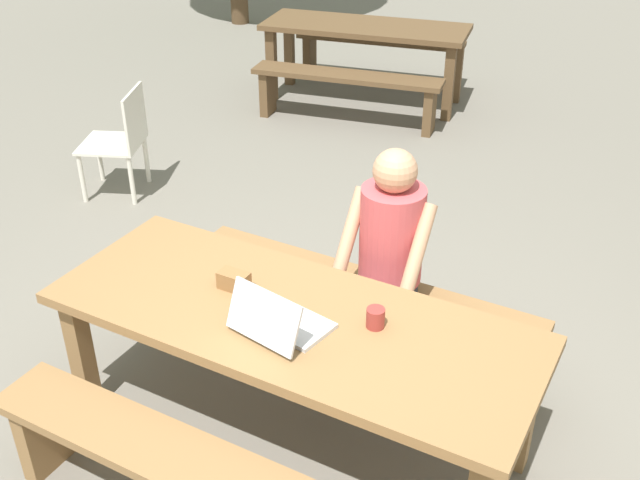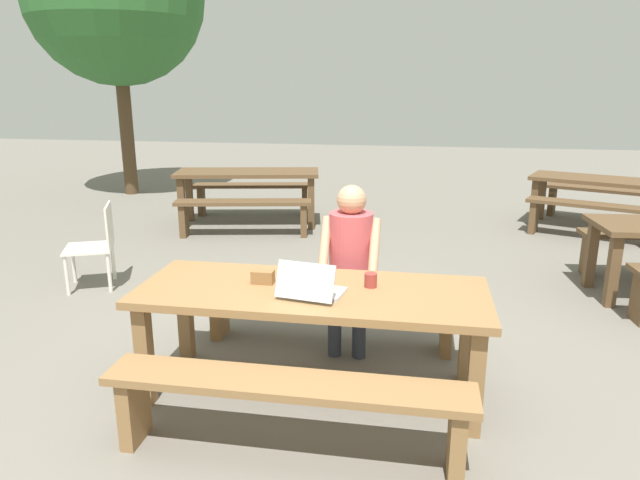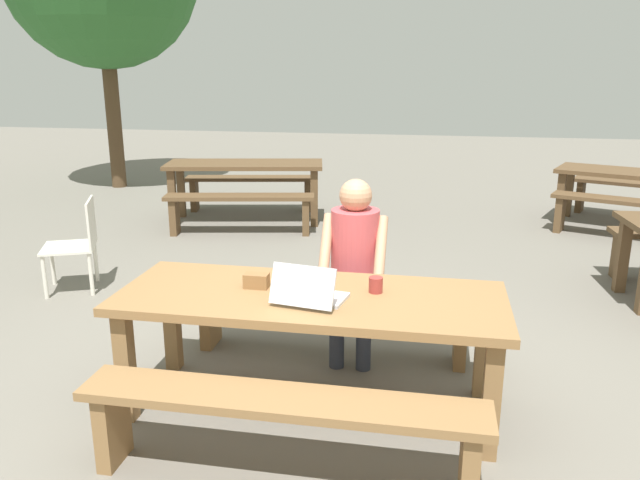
{
  "view_description": "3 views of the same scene",
  "coord_description": "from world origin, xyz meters",
  "px_view_note": "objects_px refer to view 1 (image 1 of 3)",
  "views": [
    {
      "loc": [
        1.39,
        -2.27,
        2.66
      ],
      "look_at": [
        0.01,
        0.25,
        0.96
      ],
      "focal_mm": 42.31,
      "sensor_mm": 36.0,
      "label": 1
    },
    {
      "loc": [
        0.63,
        -3.33,
        1.97
      ],
      "look_at": [
        0.01,
        0.25,
        0.96
      ],
      "focal_mm": 32.27,
      "sensor_mm": 36.0,
      "label": 2
    },
    {
      "loc": [
        0.66,
        -3.26,
        1.97
      ],
      "look_at": [
        0.01,
        0.25,
        0.96
      ],
      "focal_mm": 35.16,
      "sensor_mm": 36.0,
      "label": 3
    }
  ],
  "objects_px": {
    "picnic_table_front": "(291,331)",
    "small_pouch": "(234,281)",
    "plastic_chair": "(121,139)",
    "laptop": "(280,320)",
    "coffee_mug": "(375,318)",
    "picnic_table_rear": "(365,37)",
    "person_seated": "(388,247)"
  },
  "relations": [
    {
      "from": "small_pouch",
      "to": "picnic_table_rear",
      "type": "relative_size",
      "value": 0.07
    },
    {
      "from": "coffee_mug",
      "to": "person_seated",
      "type": "distance_m",
      "value": 0.61
    },
    {
      "from": "person_seated",
      "to": "plastic_chair",
      "type": "height_order",
      "value": "person_seated"
    },
    {
      "from": "picnic_table_front",
      "to": "small_pouch",
      "type": "relative_size",
      "value": 15.48
    },
    {
      "from": "picnic_table_front",
      "to": "plastic_chair",
      "type": "xyz_separation_m",
      "value": [
        -2.43,
        1.6,
        -0.18
      ]
    },
    {
      "from": "picnic_table_front",
      "to": "plastic_chair",
      "type": "bearing_deg",
      "value": 146.61
    },
    {
      "from": "laptop",
      "to": "plastic_chair",
      "type": "relative_size",
      "value": 0.5
    },
    {
      "from": "small_pouch",
      "to": "coffee_mug",
      "type": "height_order",
      "value": "coffee_mug"
    },
    {
      "from": "picnic_table_front",
      "to": "small_pouch",
      "type": "xyz_separation_m",
      "value": [
        -0.33,
        0.05,
        0.13
      ]
    },
    {
      "from": "laptop",
      "to": "small_pouch",
      "type": "relative_size",
      "value": 2.86
    },
    {
      "from": "laptop",
      "to": "plastic_chair",
      "type": "distance_m",
      "value": 3.02
    },
    {
      "from": "picnic_table_front",
      "to": "picnic_table_rear",
      "type": "xyz_separation_m",
      "value": [
        -1.71,
        4.31,
        0.03
      ]
    },
    {
      "from": "plastic_chair",
      "to": "small_pouch",
      "type": "bearing_deg",
      "value": 30.12
    },
    {
      "from": "picnic_table_front",
      "to": "plastic_chair",
      "type": "distance_m",
      "value": 2.92
    },
    {
      "from": "small_pouch",
      "to": "person_seated",
      "type": "bearing_deg",
      "value": 51.85
    },
    {
      "from": "picnic_table_rear",
      "to": "coffee_mug",
      "type": "bearing_deg",
      "value": -74.44
    },
    {
      "from": "picnic_table_front",
      "to": "plastic_chair",
      "type": "relative_size",
      "value": 2.68
    },
    {
      "from": "plastic_chair",
      "to": "person_seated",
      "type": "bearing_deg",
      "value": 46.84
    },
    {
      "from": "picnic_table_rear",
      "to": "plastic_chair",
      "type": "bearing_deg",
      "value": -115.61
    },
    {
      "from": "small_pouch",
      "to": "picnic_table_front",
      "type": "bearing_deg",
      "value": -8.56
    },
    {
      "from": "plastic_chair",
      "to": "picnic_table_front",
      "type": "bearing_deg",
      "value": 33.19
    },
    {
      "from": "laptop",
      "to": "coffee_mug",
      "type": "xyz_separation_m",
      "value": [
        0.34,
        0.22,
        -0.01
      ]
    },
    {
      "from": "small_pouch",
      "to": "laptop",
      "type": "bearing_deg",
      "value": -26.26
    },
    {
      "from": "picnic_table_front",
      "to": "person_seated",
      "type": "xyz_separation_m",
      "value": [
        0.16,
        0.67,
        0.12
      ]
    },
    {
      "from": "laptop",
      "to": "person_seated",
      "type": "bearing_deg",
      "value": -90.01
    },
    {
      "from": "small_pouch",
      "to": "plastic_chair",
      "type": "distance_m",
      "value": 2.64
    },
    {
      "from": "plastic_chair",
      "to": "picnic_table_rear",
      "type": "height_order",
      "value": "plastic_chair"
    },
    {
      "from": "small_pouch",
      "to": "person_seated",
      "type": "xyz_separation_m",
      "value": [
        0.49,
        0.62,
        -0.01
      ]
    },
    {
      "from": "coffee_mug",
      "to": "laptop",
      "type": "bearing_deg",
      "value": -146.86
    },
    {
      "from": "picnic_table_rear",
      "to": "picnic_table_front",
      "type": "bearing_deg",
      "value": -78.98
    },
    {
      "from": "small_pouch",
      "to": "person_seated",
      "type": "relative_size",
      "value": 0.11
    },
    {
      "from": "coffee_mug",
      "to": "plastic_chair",
      "type": "xyz_separation_m",
      "value": [
        -2.79,
        1.51,
        -0.32
      ]
    }
  ]
}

